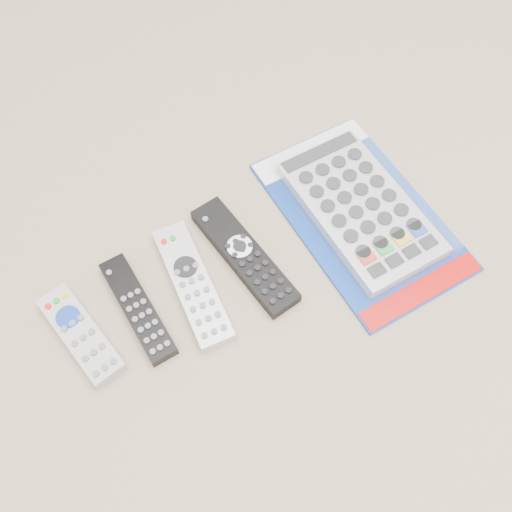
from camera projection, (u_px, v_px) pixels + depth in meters
remote_small_grey at (81, 335)px, 0.79m from camera, size 0.06×0.16×0.02m
remote_slim_black at (138, 309)px, 0.81m from camera, size 0.05×0.18×0.02m
remote_silver_dvd at (193, 284)px, 0.83m from camera, size 0.09×0.21×0.02m
remote_large_black at (245, 256)px, 0.85m from camera, size 0.05×0.21×0.02m
jumbo_remote_packaged at (360, 207)px, 0.88m from camera, size 0.24×0.36×0.05m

